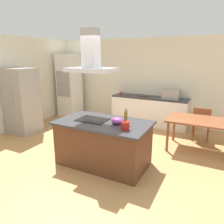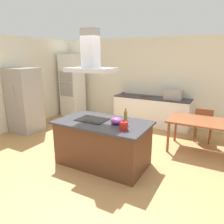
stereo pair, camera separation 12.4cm
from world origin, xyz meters
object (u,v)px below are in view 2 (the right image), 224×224
cutting_board (145,96)px  countertop_microwave (173,95)px  dining_table (201,124)px  range_hood (91,58)px  refrigerator (25,100)px  tea_kettle (124,126)px  olive_oil_bottle (126,115)px  wall_oven_stack (72,85)px  cooktop (92,120)px  mixing_bowl (116,121)px  coffee_mug_red (123,93)px  chair_facing_back_wall (203,123)px

cutting_board → countertop_microwave: bearing=-3.2°
countertop_microwave → dining_table: size_ratio=0.36×
range_hood → refrigerator: bearing=167.5°
tea_kettle → countertop_microwave: size_ratio=0.40×
olive_oil_bottle → refrigerator: size_ratio=0.13×
tea_kettle → wall_oven_stack: 4.51m
cooktop → wall_oven_stack: 3.75m
countertop_microwave → cutting_board: (-0.89, 0.05, -0.13)m
mixing_bowl → range_hood: range_hood is taller
refrigerator → range_hood: range_hood is taller
cutting_board → range_hood: (-0.05, -2.93, 1.19)m
countertop_microwave → dining_table: bearing=-54.5°
countertop_microwave → refrigerator: refrigerator is taller
tea_kettle → countertop_microwave: countertop_microwave is taller
cooktop → dining_table: size_ratio=0.43×
cooktop → countertop_microwave: bearing=72.0°
olive_oil_bottle → range_hood: 1.29m
cooktop → coffee_mug_red: size_ratio=6.67×
countertop_microwave → refrigerator: 4.32m
refrigerator → chair_facing_back_wall: bearing=19.2°
mixing_bowl → coffee_mug_red: mixing_bowl is taller
dining_table → chair_facing_back_wall: bearing=90.0°
tea_kettle → olive_oil_bottle: olive_oil_bottle is taller
refrigerator → chair_facing_back_wall: size_ratio=2.04×
coffee_mug_red → dining_table: bearing=-26.7°
olive_oil_bottle → mixing_bowl: olive_oil_bottle is taller
mixing_bowl → dining_table: bearing=49.1°
dining_table → wall_oven_stack: bearing=166.4°
chair_facing_back_wall → range_hood: (-1.88, -2.21, 1.59)m
olive_oil_bottle → chair_facing_back_wall: (1.29, 1.90, -0.49)m
coffee_mug_red → dining_table: coffee_mug_red is taller
cutting_board → dining_table: size_ratio=0.24×
mixing_bowl → chair_facing_back_wall: size_ratio=0.26×
mixing_bowl → coffee_mug_red: bearing=113.4°
refrigerator → chair_facing_back_wall: 4.91m
coffee_mug_red → tea_kettle: bearing=-64.0°
cutting_board → range_hood: 3.16m
coffee_mug_red → countertop_microwave: bearing=1.5°
tea_kettle → chair_facing_back_wall: 2.71m
chair_facing_back_wall → coffee_mug_red: bearing=166.3°
olive_oil_bottle → range_hood: size_ratio=0.26×
refrigerator → cutting_board: bearing=39.9°
coffee_mug_red → cutting_board: (0.73, 0.09, -0.04)m
olive_oil_bottle → cutting_board: (-0.54, 2.61, -0.09)m
mixing_bowl → cutting_board: bearing=99.7°
wall_oven_stack → range_hood: range_hood is taller
tea_kettle → range_hood: (-0.82, 0.23, 1.13)m
wall_oven_stack → countertop_microwave: bearing=3.7°
olive_oil_bottle → countertop_microwave: bearing=82.3°
cooktop → range_hood: 1.20m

